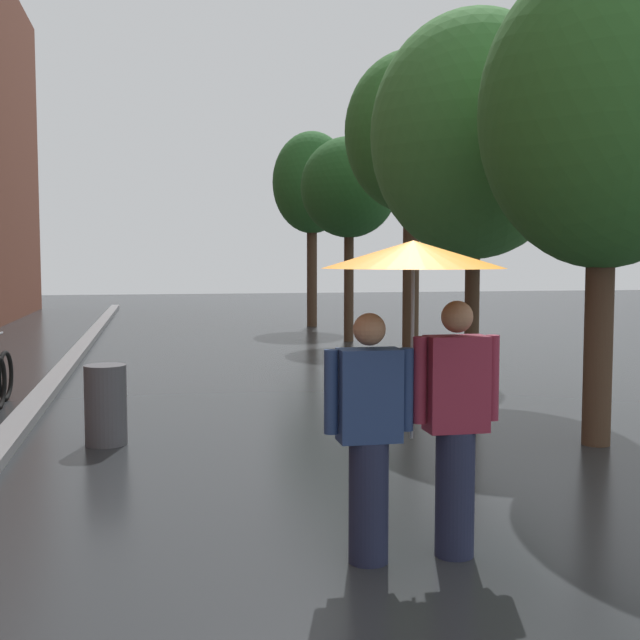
% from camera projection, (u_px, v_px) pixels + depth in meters
% --- Properties ---
extents(ground_plane, '(80.00, 80.00, 0.00)m').
position_uv_depth(ground_plane, '(413.00, 560.00, 5.25)').
color(ground_plane, '#26282B').
extents(kerb_strip, '(0.30, 36.00, 0.12)m').
position_uv_depth(kerb_strip, '(67.00, 365.00, 14.37)').
color(kerb_strip, slate).
rests_on(kerb_strip, ground).
extents(street_tree_0, '(2.58, 2.58, 5.09)m').
position_uv_depth(street_tree_0, '(604.00, 114.00, 8.25)').
color(street_tree_0, '#473323').
rests_on(street_tree_0, ground).
extents(street_tree_1, '(2.93, 2.93, 5.43)m').
position_uv_depth(street_tree_1, '(474.00, 136.00, 11.27)').
color(street_tree_1, '#473323').
rests_on(street_tree_1, ground).
extents(street_tree_2, '(2.52, 2.52, 5.83)m').
position_uv_depth(street_tree_2, '(412.00, 134.00, 14.94)').
color(street_tree_2, '#473323').
rests_on(street_tree_2, ground).
extents(street_tree_3, '(2.28, 2.28, 4.82)m').
position_uv_depth(street_tree_3, '(349.00, 188.00, 18.84)').
color(street_tree_3, '#473323').
rests_on(street_tree_3, ground).
extents(street_tree_4, '(2.26, 2.26, 5.59)m').
position_uv_depth(street_tree_4, '(312.00, 184.00, 22.95)').
color(street_tree_4, '#473323').
rests_on(street_tree_4, ground).
extents(couple_under_umbrella, '(1.19, 1.19, 2.09)m').
position_uv_depth(couple_under_umbrella, '(414.00, 344.00, 5.18)').
color(couple_under_umbrella, '#1E233D').
rests_on(couple_under_umbrella, ground).
extents(litter_bin, '(0.44, 0.44, 0.85)m').
position_uv_depth(litter_bin, '(106.00, 405.00, 8.48)').
color(litter_bin, '#4C4C51').
rests_on(litter_bin, ground).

